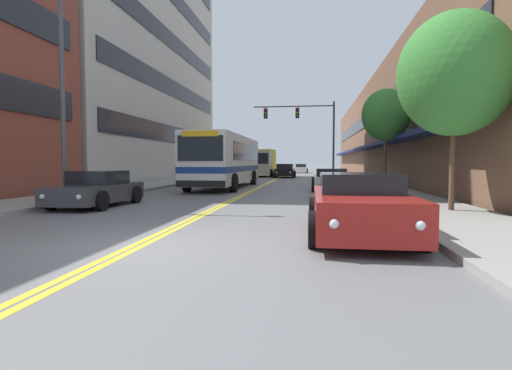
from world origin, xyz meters
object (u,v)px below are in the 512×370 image
Objects in this scene: city_bus at (226,159)px; box_truck at (263,162)px; car_red_parked_right_foreground at (359,205)px; car_white_moving_lead at (301,169)px; traffic_signal_mast at (306,124)px; street_lamp_left_near at (71,77)px; car_beige_parked_left_far at (233,172)px; street_tree_right_near at (455,74)px; car_black_moving_second at (285,171)px; fire_hydrant at (367,183)px; car_dark_grey_parked_left_mid at (97,190)px; street_tree_right_mid at (386,115)px; car_silver_parked_right_mid at (331,180)px.

city_bus is 19.61m from box_truck.
car_white_moving_lead is (-2.51, 49.99, -0.02)m from car_red_parked_right_foreground.
street_lamp_left_near reaches higher than traffic_signal_mast.
city_bus reaches higher than car_beige_parked_left_far.
car_beige_parked_left_far is 0.76× the size of street_tree_right_near.
city_bus is 2.60× the size of car_black_moving_second.
fire_hydrant is at bearing -29.61° from city_bus.
car_dark_grey_parked_left_mid is 24.66m from traffic_signal_mast.
box_truck is (-3.83, -14.73, 0.95)m from car_white_moving_lead.
car_red_parked_right_foreground is (8.61, -4.52, 0.05)m from car_dark_grey_parked_left_mid.
street_tree_right_mid is (9.35, -1.34, 2.41)m from city_bus.
street_tree_right_near is (11.75, -0.73, 3.56)m from car_dark_grey_parked_left_mid.
box_truck is 1.22× the size of street_tree_right_near.
car_black_moving_second is 28.97m from street_lamp_left_near.
street_lamp_left_near is 1.36× the size of street_tree_right_mid.
box_truck is at bearing 84.75° from street_lamp_left_near.
fire_hydrant is at bearing -75.66° from car_black_moving_second.
street_tree_right_mid is (9.40, -20.94, 2.62)m from box_truck.
car_black_moving_second is at bearing 104.34° from fire_hydrant.
car_red_parked_right_foreground is at bearing -23.89° from street_lamp_left_near.
car_black_moving_second reaches higher than car_white_moving_lead.
traffic_signal_mast is (4.85, -7.55, 3.44)m from box_truck.
car_dark_grey_parked_left_mid is at bearing -90.03° from car_beige_parked_left_far.
car_black_moving_second is at bearing 110.68° from street_tree_right_mid.
street_lamp_left_near is at bearing 178.68° from street_tree_right_near.
box_truck is 25.46m from fire_hydrant.
car_beige_parked_left_far is 0.59× the size of street_lamp_left_near.
street_lamp_left_near is at bearing -143.49° from car_dark_grey_parked_left_mid.
car_silver_parked_right_mid is 1.06× the size of car_black_moving_second.
car_white_moving_lead is at bearing 92.62° from traffic_signal_mast.
city_bus reaches higher than box_truck.
car_dark_grey_parked_left_mid is at bearing -147.38° from fire_hydrant.
street_lamp_left_near is (-2.91, -11.57, 2.73)m from city_bus.
car_white_moving_lead is (3.78, 34.34, -1.16)m from city_bus.
street_lamp_left_near reaches higher than street_tree_right_near.
car_beige_parked_left_far is 5.54m from car_black_moving_second.
car_dark_grey_parked_left_mid is 0.96× the size of car_black_moving_second.
car_white_moving_lead is (6.09, 20.36, 0.03)m from car_beige_parked_left_far.
street_lamp_left_near is at bearing -95.25° from box_truck.
car_dark_grey_parked_left_mid is 1.00× the size of car_white_moving_lead.
car_silver_parked_right_mid is (8.68, 9.38, -0.01)m from car_dark_grey_parked_left_mid.
street_lamp_left_near reaches higher than car_black_moving_second.
street_lamp_left_near is (-0.61, -25.55, 3.92)m from car_beige_parked_left_far.
city_bus is 2.71× the size of car_white_moving_lead.
fire_hydrant is (8.03, -24.14, -0.98)m from box_truck.
fire_hydrant is at bearing 32.85° from street_lamp_left_near.
car_dark_grey_parked_left_mid is at bearing 176.46° from street_tree_right_near.
car_red_parked_right_foreground is at bearing -83.43° from car_black_moving_second.
street_lamp_left_near reaches higher than box_truck.
car_beige_parked_left_far is 1.04× the size of car_white_moving_lead.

